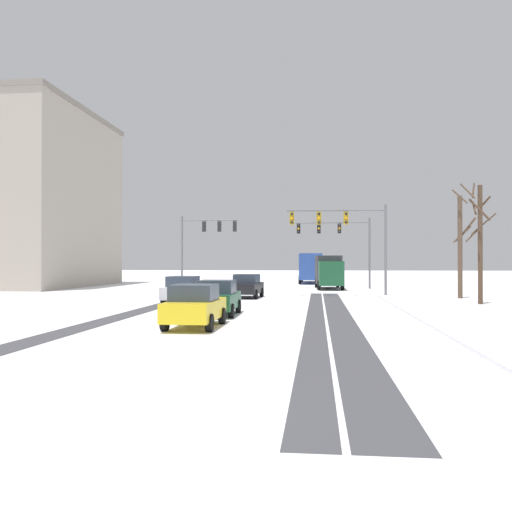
% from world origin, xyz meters
% --- Properties ---
extents(ground_plane, '(300.00, 300.00, 0.00)m').
position_xyz_m(ground_plane, '(0.00, 0.00, 0.00)').
color(ground_plane, white).
extents(wheel_track_left_lane, '(1.13, 36.32, 0.01)m').
position_xyz_m(wheel_track_left_lane, '(4.52, 16.51, 0.00)').
color(wheel_track_left_lane, '#424247').
rests_on(wheel_track_left_lane, ground).
extents(wheel_track_right_lane, '(0.80, 36.32, 0.01)m').
position_xyz_m(wheel_track_right_lane, '(3.44, 16.51, 0.00)').
color(wheel_track_right_lane, '#424247').
rests_on(wheel_track_right_lane, ground).
extents(wheel_track_center, '(1.17, 36.32, 0.01)m').
position_xyz_m(wheel_track_center, '(-5.27, 16.51, 0.00)').
color(wheel_track_center, '#424247').
rests_on(wheel_track_center, ground).
extents(sidewalk_kerb_right, '(4.00, 36.32, 0.12)m').
position_xyz_m(sidewalk_kerb_right, '(9.71, 14.86, 0.06)').
color(sidewalk_kerb_right, white).
rests_on(sidewalk_kerb_right, ground).
extents(traffic_signal_far_left, '(5.01, 0.53, 6.50)m').
position_xyz_m(traffic_signal_far_left, '(-6.35, 39.12, 4.76)').
color(traffic_signal_far_left, slate).
rests_on(traffic_signal_far_left, ground).
extents(traffic_signal_near_right, '(7.02, 0.80, 6.50)m').
position_xyz_m(traffic_signal_near_right, '(5.51, 30.81, 4.82)').
color(traffic_signal_near_right, slate).
rests_on(traffic_signal_near_right, ground).
extents(traffic_signal_far_right, '(6.95, 0.46, 6.50)m').
position_xyz_m(traffic_signal_far_right, '(5.54, 43.05, 4.82)').
color(traffic_signal_far_right, slate).
rests_on(traffic_signal_far_right, ground).
extents(car_black_lead, '(2.00, 4.18, 1.62)m').
position_xyz_m(car_black_lead, '(-1.25, 28.88, 0.82)').
color(car_black_lead, black).
rests_on(car_black_lead, ground).
extents(car_white_second, '(1.94, 4.15, 1.62)m').
position_xyz_m(car_white_second, '(-4.30, 23.18, 0.82)').
color(car_white_second, silver).
rests_on(car_white_second, ground).
extents(car_dark_green_third, '(1.89, 4.13, 1.62)m').
position_xyz_m(car_dark_green_third, '(-1.05, 16.43, 0.82)').
color(car_dark_green_third, '#194C2D').
rests_on(car_dark_green_third, ground).
extents(car_yellow_cab_fourth, '(1.85, 4.11, 1.62)m').
position_xyz_m(car_yellow_cab_fourth, '(-1.05, 11.64, 0.82)').
color(car_yellow_cab_fourth, yellow).
rests_on(car_yellow_cab_fourth, ground).
extents(bus_oncoming, '(2.68, 11.00, 3.38)m').
position_xyz_m(bus_oncoming, '(2.82, 56.36, 1.99)').
color(bus_oncoming, '#284793').
rests_on(bus_oncoming, ground).
extents(box_truck_delivery, '(2.57, 7.50, 3.02)m').
position_xyz_m(box_truck_delivery, '(4.57, 42.27, 1.63)').
color(box_truck_delivery, '#194C2D').
rests_on(box_truck_delivery, ground).
extents(bare_tree_sidewalk_mid, '(2.00, 1.99, 7.14)m').
position_xyz_m(bare_tree_sidewalk_mid, '(12.93, 24.71, 3.85)').
color(bare_tree_sidewalk_mid, '#4C3828').
rests_on(bare_tree_sidewalk_mid, ground).
extents(bare_tree_sidewalk_far, '(1.65, 1.65, 7.33)m').
position_xyz_m(bare_tree_sidewalk_far, '(13.17, 30.00, 3.64)').
color(bare_tree_sidewalk_far, brown).
rests_on(bare_tree_sidewalk_far, ground).
extents(office_building_far_left_block, '(18.77, 19.30, 17.55)m').
position_xyz_m(office_building_far_left_block, '(-28.24, 44.04, 8.78)').
color(office_building_far_left_block, '#A89E8E').
rests_on(office_building_far_left_block, ground).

